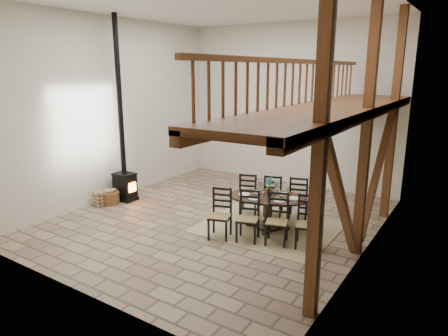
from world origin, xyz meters
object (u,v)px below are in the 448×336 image
Objects in this scene: log_basket at (110,197)px; dining_table at (268,213)px; log_stack at (102,198)px; wood_stove at (123,161)px.

dining_table is at bearing 9.47° from log_basket.
log_basket is at bearing 66.74° from log_stack.
log_stack is at bearing -106.97° from wood_stove.
log_stack is (-0.09, -0.21, 0.02)m from log_basket.
wood_stove is 1.18m from log_stack.
wood_stove is at bearing 74.10° from log_stack.
wood_stove is 10.77× the size of log_stack.
log_basket is (-4.45, -0.74, -0.21)m from dining_table.
wood_stove reaches higher than log_basket.
dining_table is at bearing 2.49° from wood_stove.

